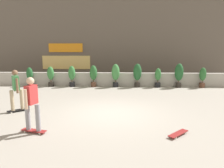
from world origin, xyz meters
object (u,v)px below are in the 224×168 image
Objects in this scene: potted_plant_2 at (72,75)px; potted_plant_7 at (179,73)px; skater_far_right at (16,89)px; potted_plant_3 at (93,74)px; potted_plant_6 at (158,77)px; skater_by_wall_left at (32,102)px; skateboard_near_camera at (178,133)px; potted_plant_4 at (116,74)px; potted_plant_5 at (137,74)px; potted_plant_1 at (51,75)px; potted_plant_0 at (30,76)px; potted_plant_8 at (203,76)px.

potted_plant_7 is at bearing 0.00° from potted_plant_2.
skater_far_right reaches higher than potted_plant_7.
potted_plant_3 reaches higher than potted_plant_6.
potted_plant_7 is at bearing 49.55° from skater_by_wall_left.
skateboard_near_camera is (-2.13, -7.61, -0.86)m from potted_plant_7.
potted_plant_2 is 0.88× the size of potted_plant_7.
potted_plant_4 is at bearing 0.00° from potted_plant_3.
potted_plant_7 is at bearing -0.00° from potted_plant_6.
potted_plant_4 is at bearing 0.00° from potted_plant_2.
skater_far_right reaches higher than potted_plant_5.
potted_plant_6 is at bearing 40.00° from skater_far_right.
potted_plant_3 is 0.94× the size of potted_plant_4.
potted_plant_2 is 7.60m from skater_by_wall_left.
potted_plant_7 is 9.95m from skater_by_wall_left.
potted_plant_1 is at bearing 180.00° from potted_plant_3.
potted_plant_0 reaches higher than skateboard_near_camera.
potted_plant_4 is 2.12× the size of skateboard_near_camera.
potted_plant_4 reaches higher than potted_plant_2.
potted_plant_6 is (5.72, 0.00, -0.10)m from potted_plant_2.
potted_plant_6 is at bearing 56.04° from skater_by_wall_left.
potted_plant_6 is 0.80× the size of potted_plant_7.
potted_plant_1 is at bearing 95.51° from skater_far_right.
potted_plant_0 is 9.95m from potted_plant_7.
potted_plant_0 is 0.76× the size of skater_far_right.
potted_plant_3 is 2.00× the size of skateboard_near_camera.
potted_plant_4 is at bearing -180.00° from potted_plant_8.
potted_plant_3 is 2.92m from potted_plant_5.
potted_plant_0 is 8.59m from potted_plant_6.
potted_plant_3 is 7.16m from potted_plant_8.
potted_plant_5 reaches higher than potted_plant_4.
potted_plant_6 is (7.15, 0.00, -0.07)m from potted_plant_1.
skater_by_wall_left reaches higher than potted_plant_7.
potted_plant_1 is at bearing -180.00° from potted_plant_6.
potted_plant_3 is at bearing 0.00° from potted_plant_2.
potted_plant_8 is at bearing 30.28° from skater_far_right.
potted_plant_1 is 4.37m from potted_plant_4.
potted_plant_4 is 5.68m from potted_plant_8.
potted_plant_6 is (4.27, 0.00, -0.13)m from potted_plant_3.
potted_plant_5 reaches higher than potted_plant_8.
potted_plant_0 reaches higher than potted_plant_6.
potted_plant_1 is at bearing -0.00° from potted_plant_0.
potted_plant_4 is 0.90× the size of skater_far_right.
skater_by_wall_left is 1.00× the size of skater_far_right.
skater_by_wall_left reaches higher than potted_plant_4.
potted_plant_2 is at bearing 80.77° from skater_far_right.
potted_plant_1 is at bearing 180.00° from potted_plant_5.
potted_plant_0 is at bearing 114.76° from skater_by_wall_left.
potted_plant_8 reaches higher than skateboard_near_camera.
potted_plant_2 is 1.06× the size of potted_plant_8.
potted_plant_8 is 11.02m from skater_far_right.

